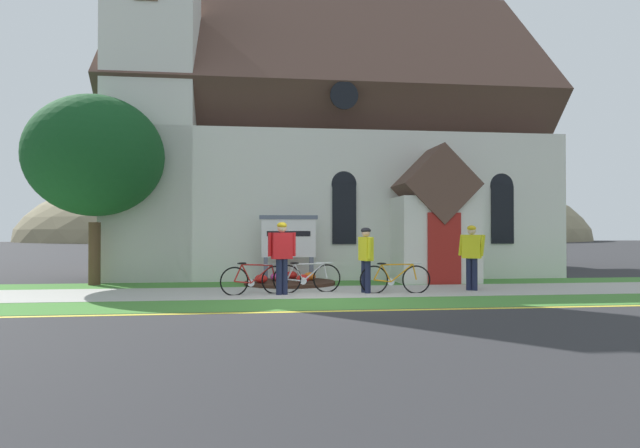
% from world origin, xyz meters
% --- Properties ---
extents(ground, '(140.00, 140.00, 0.00)m').
position_xyz_m(ground, '(0.00, 4.00, 0.00)').
color(ground, '#2B2B2D').
extents(sidewalk_slab, '(32.00, 2.79, 0.01)m').
position_xyz_m(sidewalk_slab, '(1.32, 1.85, 0.01)').
color(sidewalk_slab, '#A8A59E').
rests_on(sidewalk_slab, ground).
extents(grass_verge, '(32.00, 1.88, 0.01)m').
position_xyz_m(grass_verge, '(1.32, -0.48, 0.00)').
color(grass_verge, '#427F33').
rests_on(grass_verge, ground).
extents(church_lawn, '(24.00, 1.71, 0.01)m').
position_xyz_m(church_lawn, '(1.32, 4.10, 0.00)').
color(church_lawn, '#427F33').
rests_on(church_lawn, ground).
extents(curb_paint_stripe, '(28.00, 0.16, 0.01)m').
position_xyz_m(curb_paint_stripe, '(1.32, -1.57, 0.00)').
color(curb_paint_stripe, yellow).
rests_on(curb_paint_stripe, ground).
extents(church_building, '(15.45, 11.74, 12.96)m').
position_xyz_m(church_building, '(0.96, 9.65, 4.57)').
color(church_building, silver).
rests_on(church_building, ground).
extents(church_sign, '(1.76, 0.19, 2.04)m').
position_xyz_m(church_sign, '(-0.46, 4.41, 1.32)').
color(church_sign, slate).
rests_on(church_sign, ground).
extents(flower_bed, '(2.64, 2.64, 0.34)m').
position_xyz_m(flower_bed, '(-0.47, 3.88, 0.08)').
color(flower_bed, '#382319').
rests_on(flower_bed, ground).
extents(bicycle_red, '(1.69, 0.55, 0.82)m').
position_xyz_m(bicycle_red, '(-1.50, 1.48, 0.37)').
color(bicycle_red, black).
rests_on(bicycle_red, ground).
extents(bicycle_black, '(1.78, 0.17, 0.79)m').
position_xyz_m(bicycle_black, '(1.99, 1.28, 0.37)').
color(bicycle_black, black).
rests_on(bicycle_black, ground).
extents(bicycle_silver, '(1.75, 0.28, 0.79)m').
position_xyz_m(bicycle_silver, '(-0.18, 1.73, 0.38)').
color(bicycle_silver, black).
rests_on(bicycle_silver, ground).
extents(cyclist_in_green_jersey, '(0.32, 0.70, 1.65)m').
position_xyz_m(cyclist_in_green_jersey, '(1.28, 1.43, 0.96)').
color(cyclist_in_green_jersey, '#191E38').
rests_on(cyclist_in_green_jersey, ground).
extents(cyclist_in_white_jersey, '(0.68, 0.34, 1.78)m').
position_xyz_m(cyclist_in_white_jersey, '(-0.84, 1.28, 1.06)').
color(cyclist_in_white_jersey, '#191E38').
rests_on(cyclist_in_white_jersey, ground).
extents(cyclist_in_orange_jersey, '(0.51, 0.63, 1.71)m').
position_xyz_m(cyclist_in_orange_jersey, '(4.15, 1.66, 1.01)').
color(cyclist_in_orange_jersey, '#191E38').
rests_on(cyclist_in_orange_jersey, ground).
extents(roadside_conifer, '(4.05, 4.05, 8.29)m').
position_xyz_m(roadside_conifer, '(7.40, 10.62, 5.08)').
color(roadside_conifer, '#3D2D1E').
rests_on(roadside_conifer, ground).
extents(yard_deciduous_tree, '(3.91, 3.91, 5.49)m').
position_xyz_m(yard_deciduous_tree, '(-6.08, 4.47, 3.73)').
color(yard_deciduous_tree, '#4C3823').
rests_on(yard_deciduous_tree, ground).
extents(distant_hill, '(92.88, 54.39, 27.27)m').
position_xyz_m(distant_hill, '(8.98, 78.76, 0.00)').
color(distant_hill, '#847A5B').
rests_on(distant_hill, ground).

